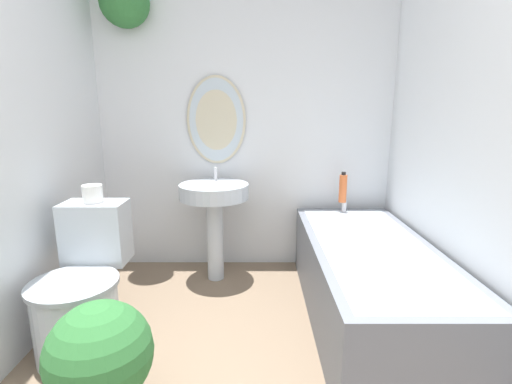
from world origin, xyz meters
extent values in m
cube|color=silver|center=(0.00, 2.53, 1.20)|extent=(2.38, 0.06, 2.40)
ellipsoid|color=beige|center=(-0.23, 2.48, 1.18)|extent=(0.45, 0.02, 0.67)
ellipsoid|color=silver|center=(-0.23, 2.47, 1.18)|extent=(0.41, 0.01, 0.63)
sphere|color=#2D6B33|center=(-0.84, 2.39, 1.99)|extent=(0.35, 0.35, 0.35)
cube|color=silver|center=(1.16, 1.25, 1.20)|extent=(0.06, 2.62, 2.40)
cylinder|color=silver|center=(-0.85, 1.31, 0.19)|extent=(0.41, 0.41, 0.38)
cylinder|color=#A0A9B1|center=(-0.85, 1.31, 0.40)|extent=(0.44, 0.44, 0.02)
cube|color=silver|center=(-0.85, 1.62, 0.56)|extent=(0.35, 0.22, 0.36)
cylinder|color=silver|center=(-0.23, 2.20, 0.31)|extent=(0.12, 0.12, 0.62)
cylinder|color=silver|center=(-0.23, 2.20, 0.68)|extent=(0.50, 0.50, 0.11)
cylinder|color=silver|center=(-0.23, 2.34, 0.78)|extent=(0.02, 0.02, 0.10)
cube|color=slate|center=(0.76, 1.63, 0.24)|extent=(0.70, 1.63, 0.48)
cube|color=silver|center=(0.76, 1.63, 0.46)|extent=(0.60, 1.53, 0.04)
cylinder|color=silver|center=(0.76, 2.35, 0.52)|extent=(0.04, 0.04, 0.08)
cylinder|color=#DB6633|center=(0.74, 2.34, 0.67)|extent=(0.06, 0.06, 0.21)
cylinder|color=black|center=(0.74, 2.34, 0.78)|extent=(0.03, 0.03, 0.02)
sphere|color=#2D6B33|center=(-0.54, 0.87, 0.32)|extent=(0.42, 0.42, 0.42)
cylinder|color=white|center=(-0.85, 1.62, 0.79)|extent=(0.11, 0.11, 0.10)
camera|label=1|loc=(0.08, -0.41, 1.26)|focal=26.00mm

